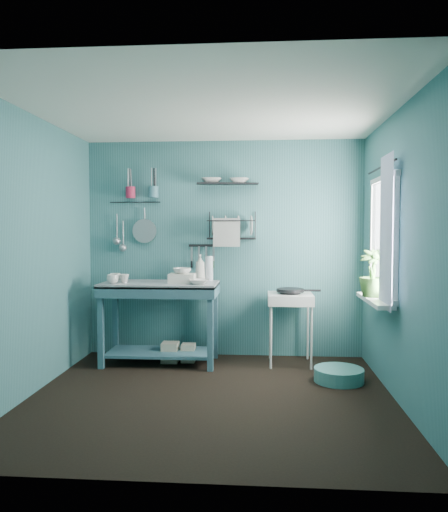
# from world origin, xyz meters

# --- Properties ---
(floor) EXTENTS (3.20, 3.20, 0.00)m
(floor) POSITION_xyz_m (0.00, 0.00, 0.00)
(floor) COLOR black
(floor) RESTS_ON ground
(ceiling) EXTENTS (3.20, 3.20, 0.00)m
(ceiling) POSITION_xyz_m (0.00, 0.00, 2.50)
(ceiling) COLOR silver
(ceiling) RESTS_ON ground
(wall_back) EXTENTS (3.20, 0.00, 3.20)m
(wall_back) POSITION_xyz_m (0.00, 1.50, 1.25)
(wall_back) COLOR #33676A
(wall_back) RESTS_ON ground
(wall_front) EXTENTS (3.20, 0.00, 3.20)m
(wall_front) POSITION_xyz_m (0.00, -1.50, 1.25)
(wall_front) COLOR #33676A
(wall_front) RESTS_ON ground
(wall_left) EXTENTS (0.00, 3.00, 3.00)m
(wall_left) POSITION_xyz_m (-1.60, 0.00, 1.25)
(wall_left) COLOR #33676A
(wall_left) RESTS_ON ground
(wall_right) EXTENTS (0.00, 3.00, 3.00)m
(wall_right) POSITION_xyz_m (1.60, 0.00, 1.25)
(wall_right) COLOR #33676A
(wall_right) RESTS_ON ground
(work_counter) EXTENTS (1.34, 0.80, 0.90)m
(work_counter) POSITION_xyz_m (-0.67, 1.07, 0.45)
(work_counter) COLOR #325B69
(work_counter) RESTS_ON floor
(mug_left) EXTENTS (0.12, 0.12, 0.10)m
(mug_left) POSITION_xyz_m (-1.15, 0.91, 0.94)
(mug_left) COLOR silver
(mug_left) RESTS_ON work_counter
(mug_mid) EXTENTS (0.14, 0.14, 0.09)m
(mug_mid) POSITION_xyz_m (-1.05, 1.01, 0.94)
(mug_mid) COLOR silver
(mug_mid) RESTS_ON work_counter
(mug_right) EXTENTS (0.17, 0.17, 0.10)m
(mug_right) POSITION_xyz_m (-1.17, 1.07, 0.94)
(mug_right) COLOR silver
(mug_right) RESTS_ON work_counter
(wash_tub) EXTENTS (0.28, 0.22, 0.10)m
(wash_tub) POSITION_xyz_m (-0.42, 1.05, 0.95)
(wash_tub) COLOR beige
(wash_tub) RESTS_ON work_counter
(tub_bowl) EXTENTS (0.20, 0.19, 0.06)m
(tub_bowl) POSITION_xyz_m (-0.42, 1.05, 1.03)
(tub_bowl) COLOR silver
(tub_bowl) RESTS_ON wash_tub
(soap_bottle) EXTENTS (0.11, 0.12, 0.30)m
(soap_bottle) POSITION_xyz_m (-0.25, 1.27, 1.04)
(soap_bottle) COLOR beige
(soap_bottle) RESTS_ON work_counter
(water_bottle) EXTENTS (0.09, 0.09, 0.28)m
(water_bottle) POSITION_xyz_m (-0.15, 1.29, 1.04)
(water_bottle) COLOR silver
(water_bottle) RESTS_ON work_counter
(counter_bowl) EXTENTS (0.22, 0.22, 0.05)m
(counter_bowl) POSITION_xyz_m (-0.22, 0.92, 0.92)
(counter_bowl) COLOR silver
(counter_bowl) RESTS_ON work_counter
(hotplate_stand) EXTENTS (0.49, 0.49, 0.77)m
(hotplate_stand) POSITION_xyz_m (0.75, 1.16, 0.39)
(hotplate_stand) COLOR silver
(hotplate_stand) RESTS_ON floor
(frying_pan) EXTENTS (0.30, 0.30, 0.03)m
(frying_pan) POSITION_xyz_m (0.75, 1.16, 0.81)
(frying_pan) COLOR black
(frying_pan) RESTS_ON hotplate_stand
(knife_strip) EXTENTS (0.32, 0.04, 0.03)m
(knife_strip) POSITION_xyz_m (-0.25, 1.47, 1.29)
(knife_strip) COLOR black
(knife_strip) RESTS_ON wall_back
(dish_rack) EXTENTS (0.58, 0.31, 0.32)m
(dish_rack) POSITION_xyz_m (0.10, 1.37, 1.52)
(dish_rack) COLOR black
(dish_rack) RESTS_ON wall_back
(upper_shelf) EXTENTS (0.72, 0.28, 0.02)m
(upper_shelf) POSITION_xyz_m (0.05, 1.40, 2.00)
(upper_shelf) COLOR black
(upper_shelf) RESTS_ON wall_back
(shelf_bowl_left) EXTENTS (0.25, 0.25, 0.06)m
(shelf_bowl_left) POSITION_xyz_m (-0.14, 1.40, 2.09)
(shelf_bowl_left) COLOR silver
(shelf_bowl_left) RESTS_ON upper_shelf
(shelf_bowl_right) EXTENTS (0.24, 0.24, 0.05)m
(shelf_bowl_right) POSITION_xyz_m (0.18, 1.40, 2.01)
(shelf_bowl_right) COLOR silver
(shelf_bowl_right) RESTS_ON upper_shelf
(utensil_cup_magenta) EXTENTS (0.11, 0.11, 0.13)m
(utensil_cup_magenta) POSITION_xyz_m (-1.08, 1.42, 1.91)
(utensil_cup_magenta) COLOR #AA1F3F
(utensil_cup_magenta) RESTS_ON wall_back
(utensil_cup_teal) EXTENTS (0.11, 0.11, 0.13)m
(utensil_cup_teal) POSITION_xyz_m (-0.81, 1.42, 1.91)
(utensil_cup_teal) COLOR teal
(utensil_cup_teal) RESTS_ON wall_back
(colander) EXTENTS (0.28, 0.03, 0.28)m
(colander) POSITION_xyz_m (-0.93, 1.45, 1.46)
(colander) COLOR #9FA2A7
(colander) RESTS_ON wall_back
(ladle_outer) EXTENTS (0.01, 0.01, 0.30)m
(ladle_outer) POSITION_xyz_m (-1.26, 1.46, 1.51)
(ladle_outer) COLOR #9FA2A7
(ladle_outer) RESTS_ON wall_back
(ladle_inner) EXTENTS (0.01, 0.01, 0.30)m
(ladle_inner) POSITION_xyz_m (-1.19, 1.46, 1.43)
(ladle_inner) COLOR #9FA2A7
(ladle_inner) RESTS_ON wall_back
(hook_rail) EXTENTS (0.60, 0.01, 0.01)m
(hook_rail) POSITION_xyz_m (-1.04, 1.47, 1.79)
(hook_rail) COLOR black
(hook_rail) RESTS_ON wall_back
(window_glass) EXTENTS (0.00, 1.10, 1.10)m
(window_glass) POSITION_xyz_m (1.59, 0.45, 1.40)
(window_glass) COLOR white
(window_glass) RESTS_ON wall_right
(windowsill) EXTENTS (0.16, 0.95, 0.04)m
(windowsill) POSITION_xyz_m (1.50, 0.45, 0.81)
(windowsill) COLOR silver
(windowsill) RESTS_ON wall_right
(curtain) EXTENTS (0.00, 1.35, 1.35)m
(curtain) POSITION_xyz_m (1.52, 0.15, 1.45)
(curtain) COLOR white
(curtain) RESTS_ON wall_right
(curtain_rod) EXTENTS (0.02, 1.05, 0.02)m
(curtain_rod) POSITION_xyz_m (1.54, 0.45, 2.05)
(curtain_rod) COLOR black
(curtain_rod) RESTS_ON wall_right
(potted_plant) EXTENTS (0.29, 0.29, 0.46)m
(potted_plant) POSITION_xyz_m (1.50, 0.55, 1.06)
(potted_plant) COLOR #386629
(potted_plant) RESTS_ON windowsill
(storage_tin_large) EXTENTS (0.18, 0.18, 0.22)m
(storage_tin_large) POSITION_xyz_m (-0.57, 1.12, 0.11)
(storage_tin_large) COLOR tan
(storage_tin_large) RESTS_ON floor
(storage_tin_small) EXTENTS (0.15, 0.15, 0.20)m
(storage_tin_small) POSITION_xyz_m (-0.37, 1.15, 0.10)
(storage_tin_small) COLOR tan
(storage_tin_small) RESTS_ON floor
(floor_basin) EXTENTS (0.48, 0.48, 0.13)m
(floor_basin) POSITION_xyz_m (1.19, 0.54, 0.07)
(floor_basin) COLOR teal
(floor_basin) RESTS_ON floor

